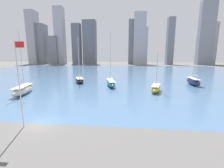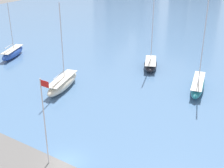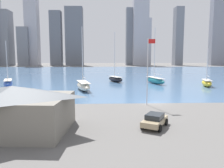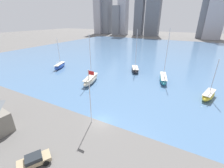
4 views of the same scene
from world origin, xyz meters
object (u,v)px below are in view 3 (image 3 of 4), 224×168
(sailboat_cream, at_px, (83,86))
(parked_sedan_tan, at_px, (155,120))
(sailboat_black, at_px, (115,79))
(flag_pole, at_px, (148,69))
(sailboat_blue, at_px, (8,83))
(sailboat_teal, at_px, (155,80))
(sailboat_yellow, at_px, (207,83))
(boat_shed, at_px, (13,109))

(sailboat_cream, height_order, parked_sedan_tan, sailboat_cream)
(sailboat_black, relative_size, parked_sedan_tan, 3.34)
(flag_pole, height_order, parked_sedan_tan, flag_pole)
(sailboat_blue, relative_size, sailboat_black, 0.78)
(sailboat_black, height_order, parked_sedan_tan, sailboat_black)
(sailboat_teal, bearing_deg, sailboat_blue, 174.49)
(flag_pole, distance_m, parked_sedan_tan, 12.75)
(sailboat_blue, bearing_deg, parked_sedan_tan, -69.51)
(sailboat_yellow, bearing_deg, flag_pole, -116.86)
(sailboat_cream, xyz_separation_m, sailboat_teal, (20.22, 12.39, -0.08))
(boat_shed, height_order, sailboat_yellow, sailboat_yellow)
(parked_sedan_tan, bearing_deg, boat_shed, -147.09)
(sailboat_black, height_order, sailboat_teal, sailboat_teal)
(boat_shed, xyz_separation_m, flag_pole, (16.89, 12.26, 3.49))
(boat_shed, xyz_separation_m, sailboat_blue, (-15.61, 35.34, -1.40))
(sailboat_blue, bearing_deg, sailboat_teal, -13.31)
(sailboat_yellow, bearing_deg, parked_sedan_tan, -107.18)
(sailboat_blue, height_order, parked_sedan_tan, sailboat_blue)
(sailboat_yellow, height_order, parked_sedan_tan, sailboat_yellow)
(sailboat_blue, bearing_deg, sailboat_cream, -39.34)
(flag_pole, relative_size, sailboat_teal, 0.66)
(parked_sedan_tan, bearing_deg, flag_pole, 112.99)
(boat_shed, height_order, flag_pole, flag_pole)
(sailboat_blue, relative_size, sailboat_teal, 0.74)
(boat_shed, relative_size, flag_pole, 1.11)
(boat_shed, xyz_separation_m, sailboat_yellow, (37.64, 34.49, -1.49))
(flag_pole, bearing_deg, sailboat_yellow, 46.98)
(sailboat_yellow, relative_size, parked_sedan_tan, 2.19)
(sailboat_cream, bearing_deg, sailboat_black, 48.97)
(sailboat_yellow, distance_m, sailboat_black, 26.72)
(sailboat_yellow, height_order, sailboat_teal, sailboat_teal)
(sailboat_yellow, bearing_deg, sailboat_teal, 168.52)
(sailboat_cream, distance_m, sailboat_black, 19.35)
(sailboat_teal, bearing_deg, sailboat_cream, -162.01)
(flag_pole, relative_size, sailboat_yellow, 1.07)
(boat_shed, distance_m, sailboat_yellow, 51.07)
(sailboat_teal, xyz_separation_m, parked_sedan_tan, (-9.71, -40.38, -0.21))
(boat_shed, distance_m, sailboat_black, 47.95)
(sailboat_cream, bearing_deg, boat_shed, -114.17)
(boat_shed, bearing_deg, sailboat_yellow, 47.31)
(sailboat_blue, xyz_separation_m, sailboat_yellow, (53.24, -0.85, -0.08))
(sailboat_black, xyz_separation_m, parked_sedan_tan, (1.87, -45.31, -0.15))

